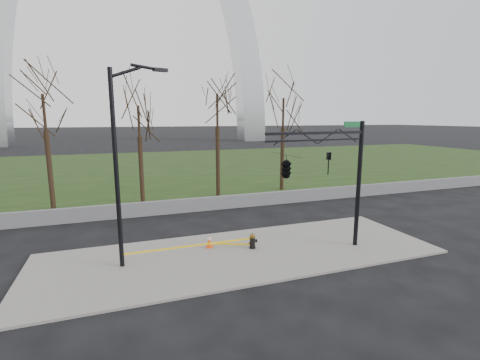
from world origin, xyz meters
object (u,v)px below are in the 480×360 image
object	(u,v)px
traffic_cone	(209,241)
street_light	(121,155)
traffic_signal_mast	(302,165)
fire_hydrant	(253,241)

from	to	relation	value
traffic_cone	street_light	world-z (taller)	street_light
street_light	traffic_signal_mast	distance (m)	7.38
fire_hydrant	traffic_signal_mast	size ratio (longest dim) A/B	0.12
fire_hydrant	street_light	size ratio (longest dim) A/B	0.09
traffic_cone	traffic_signal_mast	world-z (taller)	traffic_signal_mast
traffic_signal_mast	fire_hydrant	bearing A→B (deg)	131.56
traffic_cone	fire_hydrant	bearing A→B (deg)	-22.63
fire_hydrant	traffic_cone	world-z (taller)	fire_hydrant
traffic_cone	traffic_signal_mast	size ratio (longest dim) A/B	0.10
traffic_cone	street_light	size ratio (longest dim) A/B	0.07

